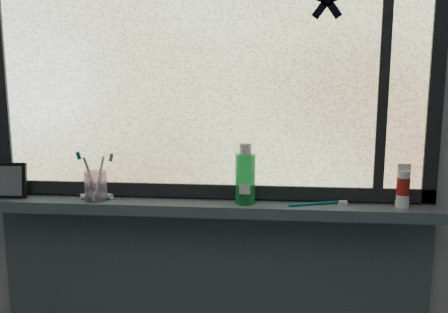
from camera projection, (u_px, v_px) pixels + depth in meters
name	position (u px, v px, depth m)	size (l,w,h in m)	color
wall_back	(211.00, 136.00, 1.82)	(3.00, 0.01, 2.50)	#9EA3A8
windowsill	(209.00, 207.00, 1.80)	(1.62, 0.14, 0.04)	#444F5B
window_pane	(210.00, 58.00, 1.75)	(1.50, 0.01, 1.00)	silver
frame_bottom	(210.00, 191.00, 1.83)	(1.60, 0.03, 0.05)	black
frame_right	(438.00, 57.00, 1.68)	(0.05, 0.03, 1.10)	black
frame_mullion	(385.00, 57.00, 1.69)	(0.04, 0.03, 1.00)	black
starfish_sticker	(327.00, 0.00, 1.67)	(0.15, 0.02, 0.15)	black
vanity_mirror	(12.00, 180.00, 1.84)	(0.11, 0.05, 0.13)	black
toothpaste_tube	(99.00, 195.00, 1.82)	(0.17, 0.03, 0.03)	silver
toothbrush_cup	(96.00, 186.00, 1.81)	(0.08, 0.08, 0.11)	#CFA4DA
toothbrush_lying	(313.00, 203.00, 1.75)	(0.23, 0.02, 0.02)	#0D6277
mouthwash_bottle	(245.00, 174.00, 1.76)	(0.07, 0.07, 0.18)	green
cream_tube	(403.00, 184.00, 1.71)	(0.04, 0.04, 0.11)	silver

